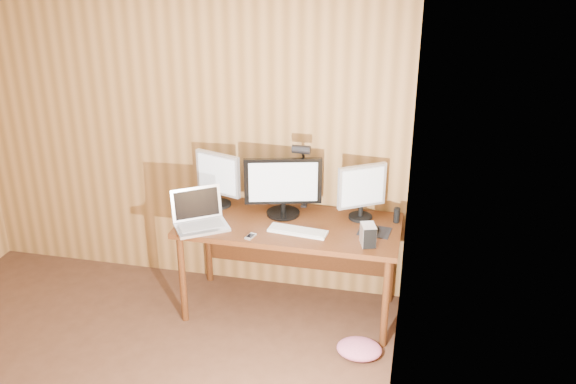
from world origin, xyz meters
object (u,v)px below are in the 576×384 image
(monitor_left, at_px, (218,178))
(desk_lamp, at_px, (303,166))
(laptop, at_px, (199,217))
(speaker, at_px, (397,215))
(phone, at_px, (251,236))
(monitor_right, at_px, (362,190))
(monitor_center, at_px, (283,186))
(mouse, at_px, (375,229))
(hard_drive, at_px, (368,235))
(desk, at_px, (292,234))
(keyboard, at_px, (298,231))

(monitor_left, distance_m, desk_lamp, 0.65)
(laptop, relative_size, speaker, 4.09)
(monitor_left, relative_size, phone, 4.17)
(monitor_right, bearing_deg, monitor_left, 148.67)
(monitor_center, height_order, phone, monitor_center)
(monitor_left, height_order, desk_lamp, desk_lamp)
(mouse, distance_m, hard_drive, 0.21)
(laptop, bearing_deg, desk, -12.89)
(desk_lamp, bearing_deg, desk, -86.73)
(monitor_left, distance_m, mouse, 1.24)
(keyboard, bearing_deg, monitor_left, 161.76)
(monitor_left, relative_size, laptop, 0.93)
(mouse, height_order, speaker, speaker)
(monitor_left, distance_m, hard_drive, 1.25)
(monitor_center, height_order, monitor_right, monitor_center)
(laptop, relative_size, keyboard, 1.07)
(keyboard, bearing_deg, laptop, -170.50)
(monitor_left, height_order, keyboard, monitor_left)
(monitor_left, distance_m, laptop, 0.39)
(laptop, height_order, mouse, laptop)
(hard_drive, bearing_deg, desk_lamp, 123.83)
(monitor_center, relative_size, keyboard, 1.30)
(monitor_right, xyz_separation_m, phone, (-0.71, -0.46, -0.22))
(speaker, xyz_separation_m, desk_lamp, (-0.71, 0.05, 0.30))
(desk, distance_m, monitor_right, 0.61)
(desk, distance_m, speaker, 0.79)
(laptop, distance_m, keyboard, 0.72)
(phone, xyz_separation_m, desk_lamp, (0.27, 0.50, 0.35))
(mouse, bearing_deg, desk_lamp, 157.76)
(monitor_right, bearing_deg, mouse, -89.46)
(mouse, xyz_separation_m, speaker, (0.14, 0.18, 0.03))
(hard_drive, xyz_separation_m, phone, (-0.81, -0.07, -0.07))
(phone, bearing_deg, laptop, -178.88)
(keyboard, xyz_separation_m, mouse, (0.53, 0.13, 0.01))
(desk, distance_m, keyboard, 0.25)
(keyboard, height_order, phone, keyboard)
(keyboard, height_order, desk_lamp, desk_lamp)
(desk_lamp, bearing_deg, monitor_center, -121.79)
(monitor_center, relative_size, hard_drive, 3.62)
(desk, height_order, hard_drive, hard_drive)
(desk, height_order, laptop, laptop)
(hard_drive, bearing_deg, phone, 167.56)
(monitor_left, bearing_deg, monitor_center, 12.39)
(monitor_right, bearing_deg, speaker, -33.56)
(mouse, height_order, desk_lamp, desk_lamp)
(desk, relative_size, speaker, 14.27)
(desk, xyz_separation_m, desk_lamp, (0.05, 0.16, 0.48))
(desk, relative_size, monitor_right, 3.83)
(keyboard, xyz_separation_m, hard_drive, (0.50, -0.07, 0.06))
(desk, relative_size, mouse, 14.76)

